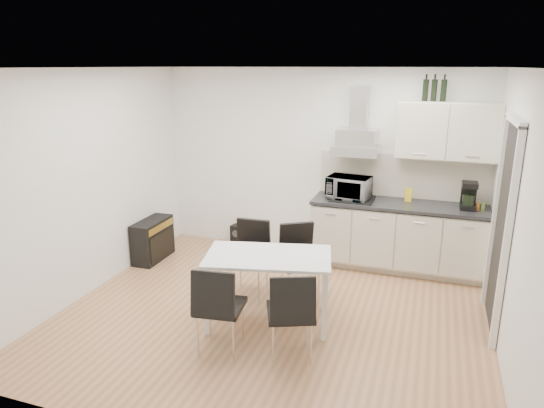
# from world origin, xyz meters

# --- Properties ---
(ground) EXTENTS (4.50, 4.50, 0.00)m
(ground) POSITION_xyz_m (0.00, 0.00, 0.00)
(ground) COLOR tan
(ground) RESTS_ON ground
(wall_back) EXTENTS (4.50, 0.10, 2.60)m
(wall_back) POSITION_xyz_m (0.00, 2.00, 1.30)
(wall_back) COLOR white
(wall_back) RESTS_ON ground
(wall_front) EXTENTS (4.50, 0.10, 2.60)m
(wall_front) POSITION_xyz_m (0.00, -2.00, 1.30)
(wall_front) COLOR white
(wall_front) RESTS_ON ground
(wall_left) EXTENTS (0.10, 4.00, 2.60)m
(wall_left) POSITION_xyz_m (-2.25, 0.00, 1.30)
(wall_left) COLOR white
(wall_left) RESTS_ON ground
(wall_right) EXTENTS (0.10, 4.00, 2.60)m
(wall_right) POSITION_xyz_m (2.25, 0.00, 1.30)
(wall_right) COLOR white
(wall_right) RESTS_ON ground
(ceiling) EXTENTS (4.50, 4.50, 0.00)m
(ceiling) POSITION_xyz_m (0.00, 0.00, 2.60)
(ceiling) COLOR white
(ceiling) RESTS_ON wall_back
(doorway) EXTENTS (0.08, 1.04, 2.10)m
(doorway) POSITION_xyz_m (2.21, 0.55, 1.05)
(doorway) COLOR white
(doorway) RESTS_ON ground
(kitchenette) EXTENTS (2.22, 0.64, 2.52)m
(kitchenette) POSITION_xyz_m (1.18, 1.73, 0.83)
(kitchenette) COLOR beige
(kitchenette) RESTS_ON ground
(dining_table) EXTENTS (1.40, 0.99, 0.75)m
(dining_table) POSITION_xyz_m (0.00, -0.14, 0.66)
(dining_table) COLOR white
(dining_table) RESTS_ON ground
(chair_far_left) EXTENTS (0.46, 0.52, 0.88)m
(chair_far_left) POSITION_xyz_m (-0.42, 0.39, 0.44)
(chair_far_left) COLOR black
(chair_far_left) RESTS_ON ground
(chair_far_right) EXTENTS (0.64, 0.66, 0.88)m
(chair_far_right) POSITION_xyz_m (0.18, 0.45, 0.44)
(chair_far_right) COLOR black
(chair_far_right) RESTS_ON ground
(chair_near_left) EXTENTS (0.50, 0.55, 0.88)m
(chair_near_left) POSITION_xyz_m (-0.25, -0.79, 0.44)
(chair_near_left) COLOR black
(chair_near_left) RESTS_ON ground
(chair_near_right) EXTENTS (0.60, 0.63, 0.88)m
(chair_near_right) POSITION_xyz_m (0.40, -0.68, 0.44)
(chair_near_right) COLOR black
(chair_near_right) RESTS_ON ground
(guitar_amp) EXTENTS (0.30, 0.69, 0.57)m
(guitar_amp) POSITION_xyz_m (-2.09, 0.97, 0.29)
(guitar_amp) COLOR black
(guitar_amp) RESTS_ON ground
(floor_speaker) EXTENTS (0.21, 0.19, 0.30)m
(floor_speaker) POSITION_xyz_m (-1.20, 1.90, 0.15)
(floor_speaker) COLOR black
(floor_speaker) RESTS_ON ground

